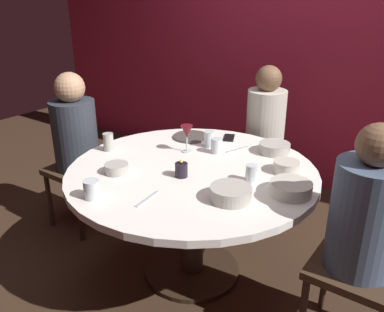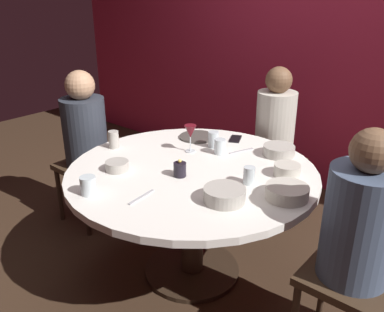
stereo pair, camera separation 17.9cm
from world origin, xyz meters
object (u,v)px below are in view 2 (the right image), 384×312
at_px(dinner_plate, 197,137).
at_px(cup_by_right_diner, 114,140).
at_px(dining_table, 192,190).
at_px(seated_diner_right, 359,227).
at_px(cell_phone, 235,139).
at_px(cup_far_edge, 249,175).
at_px(cup_by_left_diner, 88,185).
at_px(bowl_salad_center, 287,192).
at_px(seated_diner_back, 275,128).
at_px(bowl_sauce_side, 224,195).
at_px(cup_center_front, 220,147).
at_px(cup_near_candle, 213,140).
at_px(bowl_small_white, 279,151).
at_px(bowl_rice_portion, 287,170).
at_px(seated_diner_left, 85,131).
at_px(wine_glass, 190,133).
at_px(candle_holder, 180,169).
at_px(bowl_serving_large, 117,166).

bearing_deg(dinner_plate, cup_by_right_diner, -120.39).
xyz_separation_m(dining_table, seated_diner_right, (0.96, 0.00, 0.14)).
bearing_deg(cell_phone, cup_far_edge, 105.39).
height_order(dining_table, cup_by_left_diner, cup_by_left_diner).
bearing_deg(bowl_salad_center, cup_far_edge, 176.79).
height_order(seated_diner_back, cup_far_edge, seated_diner_back).
xyz_separation_m(dinner_plate, bowl_sauce_side, (0.68, -0.61, 0.03)).
relative_size(cup_by_right_diner, cup_center_front, 1.19).
bearing_deg(cup_center_front, cup_by_left_diner, -102.06).
relative_size(seated_diner_back, cup_near_candle, 11.18).
relative_size(cup_near_candle, cup_by_left_diner, 1.10).
bearing_deg(bowl_small_white, bowl_rice_portion, -52.22).
relative_size(bowl_salad_center, bowl_rice_portion, 1.46).
height_order(seated_diner_left, seated_diner_right, seated_diner_right).
xyz_separation_m(dining_table, cup_center_front, (-0.02, 0.29, 0.18)).
bearing_deg(cup_far_edge, bowl_sauce_side, -86.66).
xyz_separation_m(dining_table, seated_diner_back, (0.00, 0.95, 0.13)).
distance_m(bowl_salad_center, cup_by_left_diner, 0.99).
bearing_deg(cup_far_edge, cup_by_left_diner, -131.63).
xyz_separation_m(bowl_small_white, bowl_sauce_side, (0.09, -0.69, 0.00)).
xyz_separation_m(dining_table, wine_glass, (-0.18, 0.20, 0.26)).
distance_m(cup_near_candle, cup_center_front, 0.12).
relative_size(bowl_sauce_side, cup_by_right_diner, 1.82).
bearing_deg(candle_holder, seated_diner_left, 173.54).
height_order(bowl_serving_large, cup_by_right_diner, cup_by_right_diner).
bearing_deg(seated_diner_right, cup_by_right_diner, 2.74).
bearing_deg(dinner_plate, seated_diner_back, 59.77).
relative_size(seated_diner_right, bowl_small_white, 6.07).
height_order(seated_diner_back, bowl_sauce_side, seated_diner_back).
xyz_separation_m(candle_holder, cell_phone, (-0.10, 0.68, -0.04)).
bearing_deg(bowl_serving_large, cup_by_left_diner, -67.80).
bearing_deg(bowl_serving_large, cup_far_edge, 26.99).
bearing_deg(cup_by_right_diner, wine_glass, 32.63).
bearing_deg(bowl_sauce_side, seated_diner_back, 107.82).
height_order(dining_table, cup_center_front, cup_center_front).
height_order(seated_diner_right, bowl_salad_center, seated_diner_right).
xyz_separation_m(seated_diner_back, cell_phone, (-0.09, -0.39, 0.00)).
height_order(seated_diner_left, bowl_serving_large, seated_diner_left).
bearing_deg(dinner_plate, bowl_rice_portion, -11.07).
bearing_deg(bowl_sauce_side, cup_near_candle, 131.73).
bearing_deg(bowl_sauce_side, cup_far_edge, 93.34).
height_order(candle_holder, cup_near_candle, cup_near_candle).
height_order(wine_glass, bowl_salad_center, wine_glass).
bearing_deg(seated_diner_left, cup_far_edge, 2.12).
relative_size(dinner_plate, bowl_small_white, 1.28).
bearing_deg(cup_center_front, bowl_rice_portion, -1.91).
xyz_separation_m(seated_diner_back, cup_by_left_diner, (-0.20, -1.52, 0.05)).
bearing_deg(cell_phone, cup_by_right_diner, 26.10).
bearing_deg(cup_center_front, wine_glass, -150.17).
xyz_separation_m(bowl_small_white, cup_far_edge, (0.07, -0.45, 0.02)).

